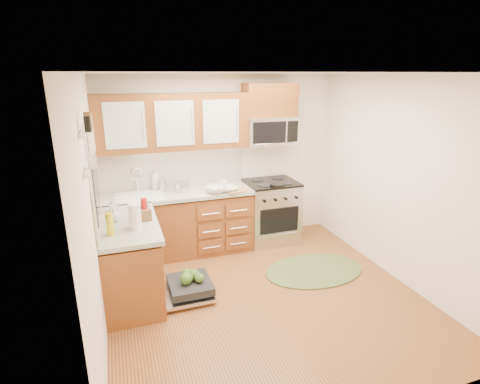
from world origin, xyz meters
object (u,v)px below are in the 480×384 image
object	(u,v)px
range	(271,211)
cutting_board	(237,190)
dishwasher	(187,288)
cup	(223,183)
upper_cabinets	(173,122)
stock_pot	(182,187)
skillet	(278,185)
bowl_b	(216,189)
rug	(314,270)
bowl_a	(228,189)
microwave	(270,130)
sink	(140,205)
paper_towel_roll	(135,216)

from	to	relation	value
range	cutting_board	bearing A→B (deg)	-161.35
dishwasher	cup	xyz separation A→B (m)	(0.80, 1.18, 0.88)
upper_cabinets	stock_pot	size ratio (longest dim) A/B	9.69
range	skillet	distance (m)	0.56
dishwasher	bowl_b	bearing A→B (deg)	56.21
bowl_b	cup	distance (m)	0.28
skillet	bowl_b	size ratio (longest dim) A/B	0.76
bowl_b	rug	bearing A→B (deg)	-40.40
bowl_a	cup	distance (m)	0.22
cutting_board	cup	world-z (taller)	cup
rug	bowl_b	distance (m)	1.71
dishwasher	bowl_a	size ratio (longest dim) A/B	2.69
bowl_a	dishwasher	bearing A→B (deg)	-130.08
rug	bowl_b	world-z (taller)	bowl_b
microwave	cutting_board	size ratio (longest dim) A/B	2.42
range	microwave	world-z (taller)	microwave
upper_cabinets	sink	distance (m)	1.21
rug	skillet	size ratio (longest dim) A/B	6.02
skillet	bowl_a	world-z (taller)	skillet
bowl_b	dishwasher	bearing A→B (deg)	-123.79
skillet	stock_pot	size ratio (longest dim) A/B	1.06
paper_towel_roll	bowl_b	world-z (taller)	paper_towel_roll
stock_pot	paper_towel_roll	distance (m)	1.36
skillet	paper_towel_roll	world-z (taller)	paper_towel_roll
paper_towel_roll	bowl_a	xyz separation A→B (m)	(1.31, 0.95, -0.11)
range	stock_pot	size ratio (longest dim) A/B	4.49
cutting_board	bowl_a	distance (m)	0.12
microwave	bowl_a	xyz separation A→B (m)	(-0.73, -0.29, -0.74)
bowl_a	bowl_b	distance (m)	0.17
microwave	range	bearing A→B (deg)	-90.00
paper_towel_roll	bowl_a	size ratio (longest dim) A/B	1.07
bowl_b	bowl_a	bearing A→B (deg)	2.74
sink	skillet	world-z (taller)	skillet
microwave	skillet	distance (m)	0.82
upper_cabinets	dishwasher	size ratio (longest dim) A/B	2.93
stock_pot	cutting_board	world-z (taller)	stock_pot
microwave	dishwasher	size ratio (longest dim) A/B	1.09
range	cup	distance (m)	0.90
stock_pot	bowl_a	world-z (taller)	stock_pot
microwave	paper_towel_roll	bearing A→B (deg)	-148.71
bowl_a	bowl_b	xyz separation A→B (m)	(-0.17, -0.01, 0.01)
microwave	cup	distance (m)	1.04
bowl_b	cup	size ratio (longest dim) A/B	2.14
upper_cabinets	dishwasher	bearing A→B (deg)	-96.04
range	bowl_a	distance (m)	0.89
stock_pot	bowl_b	xyz separation A→B (m)	(0.43, -0.22, -0.02)
skillet	bowl_b	distance (m)	0.89
upper_cabinets	rug	distance (m)	2.74
range	upper_cabinets	bearing A→B (deg)	174.11
skillet	microwave	bearing A→B (deg)	87.70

